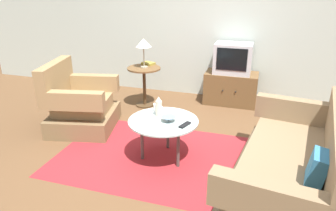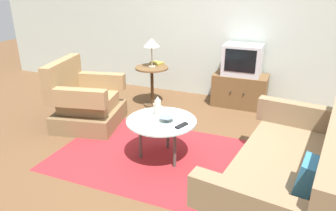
{
  "view_description": "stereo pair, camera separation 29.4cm",
  "coord_description": "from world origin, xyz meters",
  "px_view_note": "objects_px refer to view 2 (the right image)",
  "views": [
    {
      "loc": [
        0.95,
        -3.0,
        1.89
      ],
      "look_at": [
        -0.05,
        0.2,
        0.55
      ],
      "focal_mm": 33.26,
      "sensor_mm": 36.0,
      "label": 1
    },
    {
      "loc": [
        1.23,
        -2.9,
        1.89
      ],
      "look_at": [
        -0.05,
        0.2,
        0.55
      ],
      "focal_mm": 33.26,
      "sensor_mm": 36.0,
      "label": 2
    }
  ],
  "objects_px": {
    "coffee_table": "(161,123)",
    "vase": "(158,106)",
    "side_table": "(152,78)",
    "book": "(157,63)",
    "television": "(242,60)",
    "table_lamp": "(152,43)",
    "armchair": "(85,103)",
    "mug": "(157,107)",
    "couch": "(285,177)",
    "tv_remote_dark": "(182,125)",
    "bowl": "(166,119)",
    "tv_stand": "(240,90)"
  },
  "relations": [
    {
      "from": "coffee_table",
      "to": "vase",
      "type": "bearing_deg",
      "value": 131.65
    },
    {
      "from": "coffee_table",
      "to": "side_table",
      "type": "height_order",
      "value": "side_table"
    },
    {
      "from": "vase",
      "to": "book",
      "type": "relative_size",
      "value": 1.0
    },
    {
      "from": "television",
      "to": "table_lamp",
      "type": "distance_m",
      "value": 1.44
    },
    {
      "from": "table_lamp",
      "to": "side_table",
      "type": "bearing_deg",
      "value": 156.92
    },
    {
      "from": "armchair",
      "to": "mug",
      "type": "distance_m",
      "value": 1.24
    },
    {
      "from": "couch",
      "to": "side_table",
      "type": "relative_size",
      "value": 3.09
    },
    {
      "from": "couch",
      "to": "television",
      "type": "distance_m",
      "value": 2.5
    },
    {
      "from": "book",
      "to": "tv_remote_dark",
      "type": "bearing_deg",
      "value": -39.24
    },
    {
      "from": "coffee_table",
      "to": "tv_remote_dark",
      "type": "distance_m",
      "value": 0.28
    },
    {
      "from": "table_lamp",
      "to": "bowl",
      "type": "height_order",
      "value": "table_lamp"
    },
    {
      "from": "table_lamp",
      "to": "vase",
      "type": "height_order",
      "value": "table_lamp"
    },
    {
      "from": "table_lamp",
      "to": "tv_stand",
      "type": "bearing_deg",
      "value": 22.38
    },
    {
      "from": "armchair",
      "to": "bowl",
      "type": "xyz_separation_m",
      "value": [
        1.42,
        -0.44,
        0.19
      ]
    },
    {
      "from": "side_table",
      "to": "television",
      "type": "bearing_deg",
      "value": 22.35
    },
    {
      "from": "coffee_table",
      "to": "mug",
      "type": "relative_size",
      "value": 6.38
    },
    {
      "from": "table_lamp",
      "to": "bowl",
      "type": "bearing_deg",
      "value": -59.72
    },
    {
      "from": "coffee_table",
      "to": "armchair",
      "type": "bearing_deg",
      "value": 162.24
    },
    {
      "from": "coffee_table",
      "to": "side_table",
      "type": "bearing_deg",
      "value": 118.65
    },
    {
      "from": "couch",
      "to": "television",
      "type": "height_order",
      "value": "television"
    },
    {
      "from": "side_table",
      "to": "couch",
      "type": "bearing_deg",
      "value": -39.9
    },
    {
      "from": "mug",
      "to": "book",
      "type": "relative_size",
      "value": 0.52
    },
    {
      "from": "side_table",
      "to": "book",
      "type": "xyz_separation_m",
      "value": [
        -0.0,
        0.2,
        0.19
      ]
    },
    {
      "from": "armchair",
      "to": "vase",
      "type": "xyz_separation_m",
      "value": [
        1.27,
        -0.34,
        0.27
      ]
    },
    {
      "from": "mug",
      "to": "book",
      "type": "bearing_deg",
      "value": 114.14
    },
    {
      "from": "armchair",
      "to": "coffee_table",
      "type": "relative_size",
      "value": 1.33
    },
    {
      "from": "vase",
      "to": "mug",
      "type": "height_order",
      "value": "vase"
    },
    {
      "from": "armchair",
      "to": "couch",
      "type": "bearing_deg",
      "value": 61.89
    },
    {
      "from": "mug",
      "to": "tv_remote_dark",
      "type": "height_order",
      "value": "mug"
    },
    {
      "from": "couch",
      "to": "coffee_table",
      "type": "relative_size",
      "value": 2.54
    },
    {
      "from": "coffee_table",
      "to": "vase",
      "type": "xyz_separation_m",
      "value": [
        -0.08,
        0.09,
        0.16
      ]
    },
    {
      "from": "armchair",
      "to": "coffee_table",
      "type": "xyz_separation_m",
      "value": [
        1.35,
        -0.43,
        0.12
      ]
    },
    {
      "from": "couch",
      "to": "tv_stand",
      "type": "height_order",
      "value": "couch"
    },
    {
      "from": "couch",
      "to": "mug",
      "type": "xyz_separation_m",
      "value": [
        -1.48,
        0.53,
        0.23
      ]
    },
    {
      "from": "bowl",
      "to": "tv_remote_dark",
      "type": "bearing_deg",
      "value": -16.25
    },
    {
      "from": "vase",
      "to": "tv_stand",
      "type": "bearing_deg",
      "value": 72.42
    },
    {
      "from": "coffee_table",
      "to": "bowl",
      "type": "relative_size",
      "value": 4.62
    },
    {
      "from": "couch",
      "to": "bowl",
      "type": "xyz_separation_m",
      "value": [
        -1.27,
        0.31,
        0.21
      ]
    },
    {
      "from": "bowl",
      "to": "table_lamp",
      "type": "bearing_deg",
      "value": 120.28
    },
    {
      "from": "tv_remote_dark",
      "to": "bowl",
      "type": "bearing_deg",
      "value": -86.43
    },
    {
      "from": "television",
      "to": "mug",
      "type": "distance_m",
      "value": 1.92
    },
    {
      "from": "side_table",
      "to": "bowl",
      "type": "xyz_separation_m",
      "value": [
        0.86,
        -1.47,
        0.04
      ]
    },
    {
      "from": "couch",
      "to": "mug",
      "type": "height_order",
      "value": "couch"
    },
    {
      "from": "coffee_table",
      "to": "side_table",
      "type": "relative_size",
      "value": 1.22
    },
    {
      "from": "tv_stand",
      "to": "table_lamp",
      "type": "height_order",
      "value": "table_lamp"
    },
    {
      "from": "bowl",
      "to": "book",
      "type": "bearing_deg",
      "value": 117.32
    },
    {
      "from": "side_table",
      "to": "vase",
      "type": "xyz_separation_m",
      "value": [
        0.71,
        -1.36,
        0.13
      ]
    },
    {
      "from": "television",
      "to": "book",
      "type": "distance_m",
      "value": 1.36
    },
    {
      "from": "couch",
      "to": "mug",
      "type": "relative_size",
      "value": 16.23
    },
    {
      "from": "armchair",
      "to": "side_table",
      "type": "height_order",
      "value": "armchair"
    }
  ]
}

